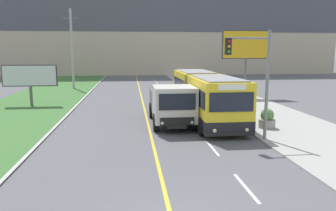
% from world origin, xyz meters
% --- Properties ---
extents(lane_marking_centre, '(2.88, 140.00, 0.01)m').
position_xyz_m(lane_marking_centre, '(0.41, 2.89, 0.00)').
color(lane_marking_centre, gold).
rests_on(lane_marking_centre, ground_plane).
extents(apartment_block_background, '(80.00, 8.04, 23.23)m').
position_xyz_m(apartment_block_background, '(0.00, 59.64, 11.62)').
color(apartment_block_background, '#BCAD93').
rests_on(apartment_block_background, ground_plane).
extents(city_bus, '(2.74, 12.35, 3.03)m').
position_xyz_m(city_bus, '(3.96, 14.96, 1.54)').
color(city_bus, yellow).
rests_on(city_bus, ground_plane).
extents(dump_truck, '(2.46, 6.76, 2.54)m').
position_xyz_m(dump_truck, '(1.43, 12.51, 1.30)').
color(dump_truck, black).
rests_on(dump_truck, ground_plane).
extents(utility_pole_far, '(1.80, 0.28, 9.52)m').
position_xyz_m(utility_pole_far, '(-8.00, 34.12, 4.82)').
color(utility_pole_far, '#9E9E99').
rests_on(utility_pole_far, ground_plane).
extents(traffic_light_mast, '(2.28, 0.32, 5.55)m').
position_xyz_m(traffic_light_mast, '(5.06, 8.77, 3.55)').
color(traffic_light_mast, slate).
rests_on(traffic_light_mast, ground_plane).
extents(billboard_large, '(4.82, 0.24, 6.51)m').
position_xyz_m(billboard_large, '(10.16, 24.27, 4.92)').
color(billboard_large, '#59595B').
rests_on(billboard_large, ground_plane).
extents(billboard_small, '(4.41, 0.24, 3.43)m').
position_xyz_m(billboard_small, '(-9.35, 21.42, 2.45)').
color(billboard_small, '#59595B').
rests_on(billboard_small, ground_plane).
extents(planter_round_near, '(0.96, 0.96, 1.15)m').
position_xyz_m(planter_round_near, '(6.87, 11.17, 0.59)').
color(planter_round_near, gray).
rests_on(planter_round_near, sidewalk_right).
extents(planter_round_second, '(0.95, 0.95, 1.15)m').
position_xyz_m(planter_round_second, '(6.86, 16.58, 0.59)').
color(planter_round_second, gray).
rests_on(planter_round_second, sidewalk_right).
extents(planter_round_third, '(1.02, 1.02, 1.18)m').
position_xyz_m(planter_round_third, '(6.85, 21.99, 0.60)').
color(planter_round_third, gray).
rests_on(planter_round_third, sidewalk_right).
extents(planter_round_far, '(1.01, 1.01, 1.20)m').
position_xyz_m(planter_round_far, '(6.72, 27.40, 0.61)').
color(planter_round_far, gray).
rests_on(planter_round_far, sidewalk_right).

